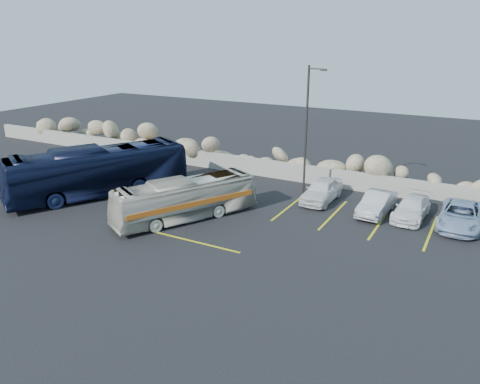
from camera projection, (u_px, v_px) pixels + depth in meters
The scene contains 11 objects.
ground at pixel (185, 241), 23.08m from camera, with size 90.00×90.00×0.00m, color black.
seawall at pixel (283, 171), 32.86m from camera, with size 60.00×0.40×1.20m, color gray.
riprap_pile at pixel (290, 157), 33.63m from camera, with size 54.00×2.80×2.60m, color #8B755B, non-canonical shape.
parking_lines at pixel (314, 221), 25.59m from camera, with size 18.16×9.36×0.01m.
lamppost at pixel (307, 128), 28.43m from camera, with size 1.14×0.18×8.00m.
vintage_bus at pixel (185, 199), 25.59m from camera, with size 1.92×8.22×2.29m, color #B8B5A6.
tour_coach at pixel (98, 171), 29.28m from camera, with size 2.62×11.21×3.12m, color black.
car_a at pixel (322, 190), 28.46m from camera, with size 1.63×4.04×1.38m, color white.
car_b at pixel (377, 203), 26.45m from camera, with size 1.33×3.80×1.25m, color silver.
car_c at pixel (412, 208), 25.86m from camera, with size 1.58×3.89×1.13m, color white.
car_d at pixel (461, 216), 24.67m from camera, with size 2.09×4.53×1.26m, color #8AA2C4.
Camera 1 is at (12.50, -17.18, 9.74)m, focal length 35.00 mm.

